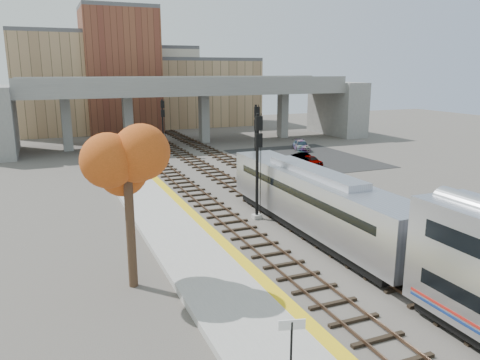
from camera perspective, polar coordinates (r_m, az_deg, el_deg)
name	(u,v)px	position (r m, az deg, el deg)	size (l,w,h in m)	color
ground	(340,261)	(27.23, 12.07, -9.63)	(160.00, 160.00, 0.00)	#47423D
platform	(219,280)	(24.05, -2.63, -12.08)	(4.50, 60.00, 0.35)	#9E9E99
yellow_strip	(253,271)	(24.62, 1.60, -10.97)	(0.70, 60.00, 0.01)	yellow
tracks	(260,201)	(37.89, 2.51, -2.63)	(10.70, 95.00, 0.25)	black
overpass	(190,103)	(68.46, -6.11, 9.34)	(54.00, 12.00, 9.50)	slate
buildings_far	(136,84)	(88.49, -12.57, 11.33)	(43.00, 21.00, 20.60)	tan
parking_lot	(304,158)	(57.23, 7.78, 2.67)	(14.00, 18.00, 0.04)	black
locomotive	(314,200)	(30.62, 8.97, -2.39)	(3.02, 19.05, 4.10)	#A8AAB2
signal_mast_near	(258,167)	(32.83, 2.15, 1.64)	(0.60, 0.64, 7.55)	#9E9E99
signal_mast_mid	(256,145)	(42.81, 1.94, 4.26)	(0.60, 0.64, 7.41)	#9E9E99
signal_mast_far	(163,128)	(59.19, -9.36, 6.28)	(0.60, 0.64, 6.91)	#9E9E99
station_sign	(291,338)	(16.14, 6.30, -18.57)	(0.88, 0.28, 2.27)	black
tree	(127,164)	(22.48, -13.63, 1.92)	(3.60, 3.60, 8.34)	#382619
car_a	(311,160)	(52.94, 8.69, 2.39)	(1.27, 3.15, 1.07)	#99999E
car_b	(304,158)	(53.85, 7.82, 2.63)	(1.19, 3.42, 1.13)	#99999E
car_c	(301,145)	(62.60, 7.47, 4.20)	(1.78, 4.37, 1.27)	#99999E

